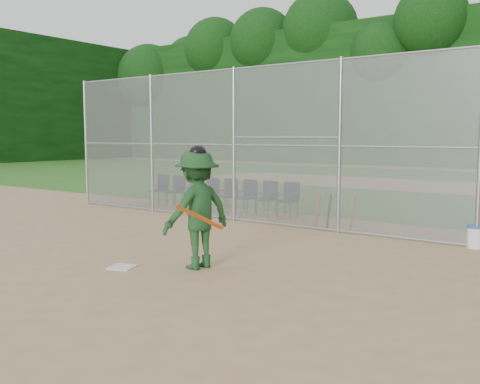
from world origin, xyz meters
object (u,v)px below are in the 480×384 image
Objects in this scene: batter_at_plate at (197,209)px; water_cooler at (476,236)px; chair_0 at (159,190)px; home_plate at (122,267)px.

batter_at_plate is 4.59× the size of water_cooler.
chair_0 is at bearing 172.85° from water_cooler.
water_cooler is at bearing 52.47° from batter_at_plate.
home_plate is 8.55m from chair_0.
chair_0 reaches higher than home_plate.
home_plate is 0.20× the size of batter_at_plate.
home_plate is at bearing -130.68° from water_cooler.
water_cooler is 10.12m from chair_0.
home_plate is 0.90× the size of water_cooler.
batter_at_plate is at bearing -127.53° from water_cooler.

